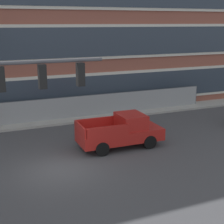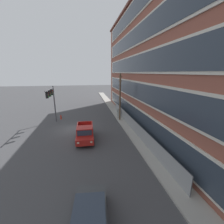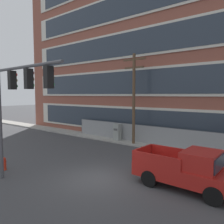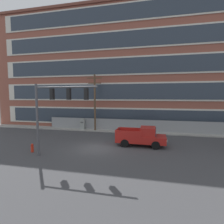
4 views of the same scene
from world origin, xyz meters
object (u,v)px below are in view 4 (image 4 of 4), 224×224
Objects in this scene: electrical_cabinet at (83,124)px; traffic_signal_mast at (55,104)px; utility_pole_near_corner at (95,100)px; fire_hydrant at (32,148)px; pickup_truck_red at (142,137)px.

traffic_signal_mast is at bearing -78.48° from electrical_cabinet.
utility_pole_near_corner is at bearing 91.35° from traffic_signal_mast.
traffic_signal_mast reaches higher than electrical_cabinet.
utility_pole_near_corner is 10.36× the size of fire_hydrant.
traffic_signal_mast is 4.97m from fire_hydrant.
utility_pole_near_corner is at bearing -7.48° from electrical_cabinet.
electrical_cabinet is (-2.28, 11.19, -3.57)m from traffic_signal_mast.
traffic_signal_mast is 9.04m from pickup_truck_red.
fire_hydrant is at bearing -103.92° from utility_pole_near_corner.
electrical_cabinet is 10.58m from fire_hydrant.
pickup_truck_red is 6.46× the size of fire_hydrant.
utility_pole_near_corner is 4.67× the size of electrical_cabinet.
fire_hydrant is (-0.53, -10.55, -0.48)m from electrical_cabinet.
traffic_signal_mast reaches higher than pickup_truck_red.
fire_hydrant is (-9.56, -4.26, -0.55)m from pickup_truck_red.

